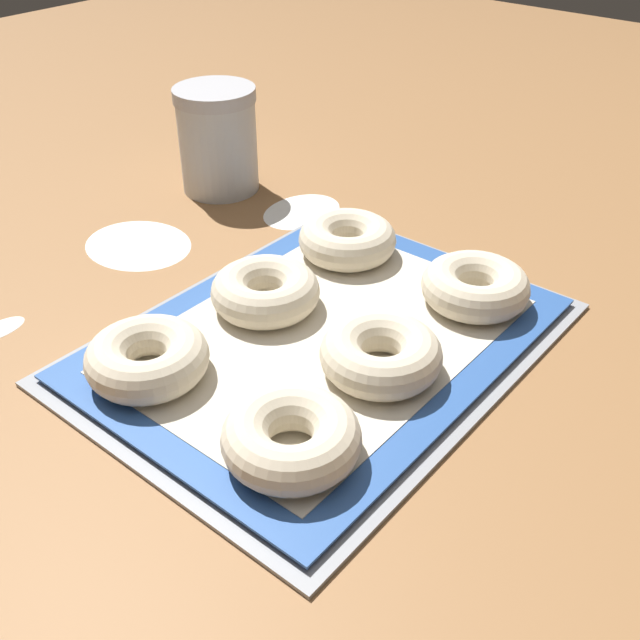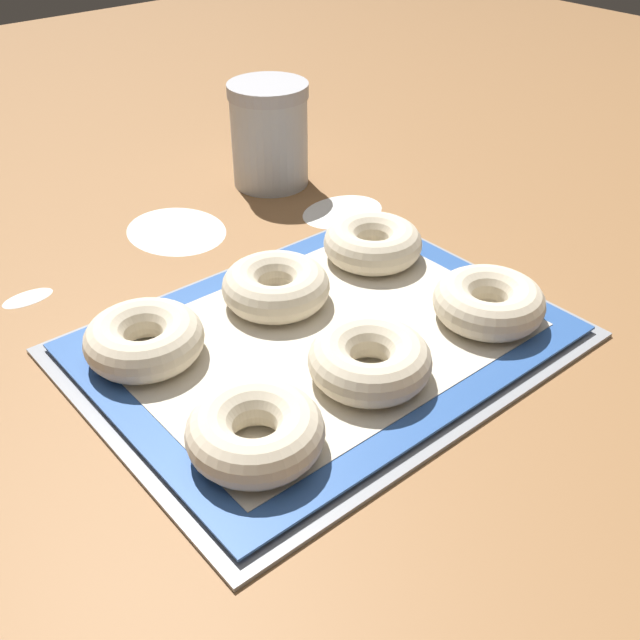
{
  "view_description": "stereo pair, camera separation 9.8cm",
  "coord_description": "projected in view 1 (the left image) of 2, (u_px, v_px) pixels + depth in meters",
  "views": [
    {
      "loc": [
        -0.43,
        -0.33,
        0.41
      ],
      "look_at": [
        -0.0,
        0.02,
        0.03
      ],
      "focal_mm": 42.0,
      "sensor_mm": 36.0,
      "label": 1
    },
    {
      "loc": [
        -0.36,
        -0.4,
        0.41
      ],
      "look_at": [
        -0.0,
        0.02,
        0.03
      ],
      "focal_mm": 42.0,
      "sensor_mm": 36.0,
      "label": 2
    }
  ],
  "objects": [
    {
      "name": "baking_mat",
      "position": [
        320.0,
        338.0,
        0.68
      ],
      "size": [
        0.4,
        0.3,
        0.0
      ],
      "color": "#2D569E",
      "rests_on": "baking_tray"
    },
    {
      "name": "bagel_front_right",
      "position": [
        475.0,
        286.0,
        0.71
      ],
      "size": [
        0.1,
        0.1,
        0.04
      ],
      "color": "beige",
      "rests_on": "baking_mat"
    },
    {
      "name": "flour_patch_near",
      "position": [
        138.0,
        244.0,
        0.84
      ],
      "size": [
        0.11,
        0.13,
        0.0
      ],
      "color": "white",
      "rests_on": "ground_plane"
    },
    {
      "name": "flour_patch_far",
      "position": [
        302.0,
        210.0,
        0.91
      ],
      "size": [
        0.11,
        0.08,
        0.0
      ],
      "color": "white",
      "rests_on": "ground_plane"
    },
    {
      "name": "ground_plane",
      "position": [
        340.0,
        352.0,
        0.67
      ],
      "size": [
        2.8,
        2.8,
        0.0
      ],
      "primitive_type": "plane",
      "color": "olive"
    },
    {
      "name": "bagel_back_left",
      "position": [
        147.0,
        358.0,
        0.62
      ],
      "size": [
        0.1,
        0.1,
        0.04
      ],
      "color": "beige",
      "rests_on": "baking_mat"
    },
    {
      "name": "flour_canister",
      "position": [
        218.0,
        139.0,
        0.93
      ],
      "size": [
        0.1,
        0.1,
        0.13
      ],
      "color": "silver",
      "rests_on": "ground_plane"
    },
    {
      "name": "bagel_back_right",
      "position": [
        347.0,
        239.0,
        0.79
      ],
      "size": [
        0.1,
        0.1,
        0.04
      ],
      "color": "beige",
      "rests_on": "baking_mat"
    },
    {
      "name": "bagel_back_center",
      "position": [
        265.0,
        291.0,
        0.71
      ],
      "size": [
        0.1,
        0.1,
        0.04
      ],
      "color": "beige",
      "rests_on": "baking_mat"
    },
    {
      "name": "baking_tray",
      "position": [
        320.0,
        343.0,
        0.68
      ],
      "size": [
        0.43,
        0.33,
        0.01
      ],
      "color": "#93969B",
      "rests_on": "ground_plane"
    },
    {
      "name": "bagel_front_center",
      "position": [
        381.0,
        354.0,
        0.62
      ],
      "size": [
        0.1,
        0.1,
        0.04
      ],
      "color": "beige",
      "rests_on": "baking_mat"
    },
    {
      "name": "bagel_front_left",
      "position": [
        291.0,
        438.0,
        0.54
      ],
      "size": [
        0.1,
        0.1,
        0.04
      ],
      "color": "beige",
      "rests_on": "baking_mat"
    }
  ]
}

